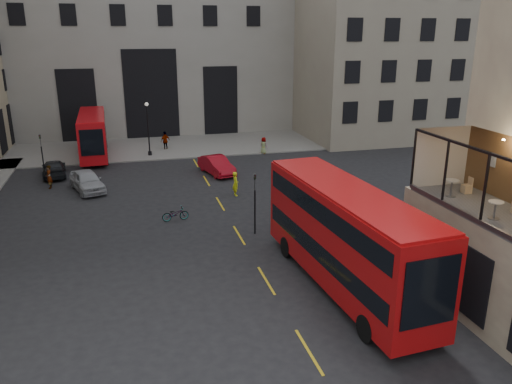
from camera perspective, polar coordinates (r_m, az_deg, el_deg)
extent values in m
plane|color=black|center=(21.09, 11.37, -16.64)|extent=(140.00, 140.00, 0.00)
cube|color=black|center=(22.54, 23.31, -9.56)|extent=(0.08, 9.20, 3.00)
cube|color=beige|center=(25.81, 20.40, 3.81)|extent=(3.00, 0.04, 2.90)
cube|color=slate|center=(21.51, 24.22, -3.12)|extent=(0.12, 10.00, 0.18)
cube|color=black|center=(20.76, 25.18, 4.00)|extent=(0.12, 10.00, 0.10)
cube|color=beige|center=(25.26, 25.39, 3.26)|extent=(0.04, 0.45, 0.55)
cylinder|color=#FFD899|center=(23.72, 26.45, 5.37)|extent=(0.12, 0.12, 0.05)
cube|color=#C1B690|center=(23.36, 26.36, -8.33)|extent=(3.00, 11.00, 4.50)
cube|color=slate|center=(22.51, 27.16, -3.04)|extent=(3.00, 10.00, 0.10)
cube|color=gray|center=(63.55, -12.40, 14.92)|extent=(34.00, 10.00, 18.00)
cube|color=black|center=(58.85, -11.87, 10.84)|extent=(6.00, 0.12, 10.00)
cube|color=black|center=(59.08, -19.66, 9.24)|extent=(4.00, 0.12, 8.00)
cube|color=black|center=(59.95, -4.04, 10.32)|extent=(4.00, 0.12, 8.00)
cube|color=gray|center=(62.20, 12.57, 15.78)|extent=(16.00, 18.00, 20.00)
cube|color=slate|center=(54.73, -12.27, 5.05)|extent=(40.00, 12.00, 0.12)
cylinder|color=black|center=(30.20, -0.13, -2.33)|extent=(0.10, 0.10, 2.80)
imported|color=black|center=(29.59, -0.13, 1.13)|extent=(0.16, 0.20, 1.00)
cylinder|color=black|center=(45.15, -23.13, 3.06)|extent=(0.10, 0.10, 2.80)
imported|color=black|center=(44.75, -23.42, 5.41)|extent=(0.16, 0.20, 1.00)
cylinder|color=black|center=(50.33, -12.19, 6.79)|extent=(0.14, 0.14, 5.00)
cylinder|color=black|center=(50.79, -12.03, 4.30)|extent=(0.36, 0.36, 0.50)
sphere|color=silver|center=(49.90, -12.39, 9.77)|extent=(0.36, 0.36, 0.36)
cube|color=#B20C0E|center=(23.97, 10.16, -4.93)|extent=(3.71, 12.60, 4.41)
cube|color=black|center=(24.21, 10.08, -6.28)|extent=(3.70, 11.92, 0.90)
cube|color=black|center=(23.48, 10.34, -1.87)|extent=(3.70, 11.92, 0.90)
cube|color=#B20C0E|center=(23.20, 10.45, 0.18)|extent=(3.58, 12.34, 0.14)
cylinder|color=black|center=(27.54, 3.55, -6.30)|extent=(0.40, 1.15, 1.13)
cylinder|color=black|center=(28.56, 8.37, -5.55)|extent=(0.40, 1.15, 1.13)
cylinder|color=black|center=(21.03, 12.53, -14.99)|extent=(0.40, 1.15, 1.13)
cylinder|color=black|center=(22.35, 18.37, -13.40)|extent=(0.40, 1.15, 1.13)
cube|color=red|center=(51.63, -18.13, 6.33)|extent=(2.72, 10.74, 3.78)
cube|color=black|center=(51.73, -18.07, 5.75)|extent=(2.75, 10.16, 0.78)
cube|color=black|center=(51.43, -18.25, 7.60)|extent=(2.75, 10.16, 0.78)
cube|color=red|center=(51.31, -18.33, 8.43)|extent=(2.62, 10.52, 0.12)
cylinder|color=black|center=(55.37, -19.03, 5.07)|extent=(0.30, 0.98, 0.97)
cylinder|color=black|center=(55.31, -16.77, 5.28)|extent=(0.30, 0.98, 0.97)
cylinder|color=black|center=(48.40, -19.28, 3.31)|extent=(0.30, 0.98, 0.97)
cylinder|color=black|center=(48.33, -16.69, 3.54)|extent=(0.30, 0.98, 0.97)
imported|color=#A1A4A9|center=(40.76, -18.75, 1.21)|extent=(3.28, 5.09, 1.61)
imported|color=#A40A17|center=(43.40, -4.53, 3.07)|extent=(2.76, 4.99, 1.56)
imported|color=black|center=(46.00, -22.09, 2.51)|extent=(2.43, 4.84, 1.35)
imported|color=gray|center=(33.05, -9.20, -2.49)|extent=(1.79, 0.78, 0.91)
imported|color=yellow|center=(37.50, -2.36, 0.95)|extent=(0.48, 0.70, 1.85)
imported|color=gray|center=(54.85, -17.09, 5.59)|extent=(1.18, 1.34, 1.80)
imported|color=gray|center=(53.01, -10.33, 5.77)|extent=(1.22, 1.00, 1.95)
imported|color=gray|center=(50.62, 0.87, 5.33)|extent=(0.92, 0.98, 1.68)
imported|color=gray|center=(42.45, -22.57, 1.60)|extent=(0.46, 0.69, 1.86)
cylinder|color=white|center=(22.16, 25.76, -1.02)|extent=(0.60, 0.60, 0.04)
cylinder|color=slate|center=(22.26, 25.63, -1.89)|extent=(0.08, 0.08, 0.70)
cylinder|color=slate|center=(22.37, 25.51, -2.75)|extent=(0.44, 0.44, 0.03)
cylinder|color=beige|center=(24.42, 21.53, 1.25)|extent=(0.63, 0.63, 0.04)
cylinder|color=slate|center=(24.52, 21.43, 0.41)|extent=(0.08, 0.08, 0.73)
cylinder|color=slate|center=(24.63, 21.33, -0.42)|extent=(0.46, 0.46, 0.03)
cube|color=tan|center=(25.34, 22.91, 0.33)|extent=(0.40, 0.40, 0.40)
cube|color=tan|center=(25.33, 23.33, 1.17)|extent=(0.06, 0.38, 0.36)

